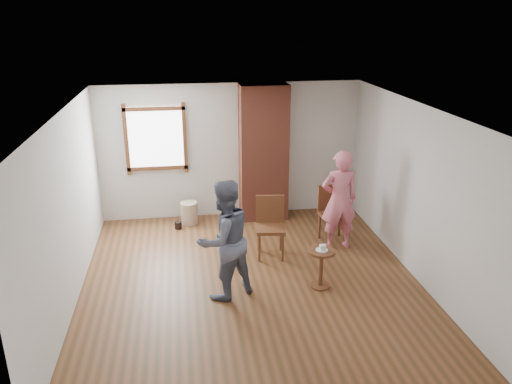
% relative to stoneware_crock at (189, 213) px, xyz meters
% --- Properties ---
extents(ground, '(5.50, 5.50, 0.00)m').
position_rel_stoneware_crock_xyz_m(ground, '(0.86, -2.40, -0.21)').
color(ground, brown).
rests_on(ground, ground).
extents(room_shell, '(5.04, 5.52, 2.62)m').
position_rel_stoneware_crock_xyz_m(room_shell, '(0.80, -1.79, 1.60)').
color(room_shell, silver).
rests_on(room_shell, ground).
extents(brick_chimney, '(0.90, 0.50, 2.60)m').
position_rel_stoneware_crock_xyz_m(brick_chimney, '(1.46, 0.10, 1.09)').
color(brick_chimney, '#A04D39').
rests_on(brick_chimney, ground).
extents(stoneware_crock, '(0.43, 0.43, 0.42)m').
position_rel_stoneware_crock_xyz_m(stoneware_crock, '(0.00, 0.00, 0.00)').
color(stoneware_crock, '#CCAF93').
rests_on(stoneware_crock, ground).
extents(dark_pot, '(0.14, 0.14, 0.13)m').
position_rel_stoneware_crock_xyz_m(dark_pot, '(-0.22, -0.24, -0.14)').
color(dark_pot, black).
rests_on(dark_pot, ground).
extents(dining_chair_left, '(0.52, 0.52, 1.00)m').
position_rel_stoneware_crock_xyz_m(dining_chair_left, '(1.30, -1.51, 0.35)').
color(dining_chair_left, brown).
rests_on(dining_chair_left, ground).
extents(dining_chair_right, '(0.53, 0.53, 1.01)m').
position_rel_stoneware_crock_xyz_m(dining_chair_right, '(2.48, -1.14, 0.35)').
color(dining_chair_right, brown).
rests_on(dining_chair_right, ground).
extents(side_table, '(0.40, 0.40, 0.60)m').
position_rel_stoneware_crock_xyz_m(side_table, '(1.85, -2.67, 0.19)').
color(side_table, brown).
rests_on(side_table, ground).
extents(cake_plate, '(0.18, 0.18, 0.01)m').
position_rel_stoneware_crock_xyz_m(cake_plate, '(1.85, -2.67, 0.39)').
color(cake_plate, white).
rests_on(cake_plate, side_table).
extents(cake_slice, '(0.08, 0.07, 0.06)m').
position_rel_stoneware_crock_xyz_m(cake_slice, '(1.86, -2.67, 0.43)').
color(cake_slice, silver).
rests_on(cake_slice, cake_plate).
extents(man, '(1.06, 0.98, 1.74)m').
position_rel_stoneware_crock_xyz_m(man, '(0.44, -2.68, 0.66)').
color(man, '#141B39').
rests_on(man, ground).
extents(person_pink, '(0.64, 0.43, 1.72)m').
position_rel_stoneware_crock_xyz_m(person_pink, '(2.49, -1.43, 0.65)').
color(person_pink, '#DA6D80').
rests_on(person_pink, ground).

